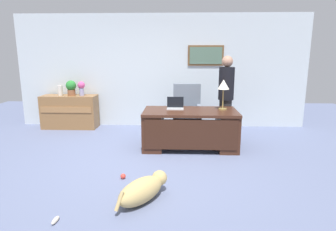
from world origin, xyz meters
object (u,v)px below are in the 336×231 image
(dog_toy_bone, at_px, (55,220))
(dog_lying, at_px, (143,189))
(vase_with_flowers, at_px, (81,87))
(vase_empty, at_px, (60,90))
(desk_lamp, at_px, (223,86))
(potted_plant, at_px, (71,87))
(credenza, at_px, (70,112))
(armchair, at_px, (187,113))
(person_standing, at_px, (226,96))
(dog_toy_ball, at_px, (123,176))
(desk, at_px, (190,128))
(laptop, at_px, (175,106))

(dog_toy_bone, bearing_deg, dog_lying, 29.00)
(vase_with_flowers, distance_m, vase_empty, 0.52)
(desk_lamp, bearing_deg, potted_plant, 159.32)
(credenza, relative_size, armchair, 1.15)
(armchair, height_order, person_standing, person_standing)
(credenza, relative_size, dog_toy_ball, 17.00)
(desk, xyz_separation_m, dog_lying, (-0.64, -2.06, -0.24))
(desk, height_order, armchair, armchair)
(desk, distance_m, vase_empty, 3.41)
(desk, xyz_separation_m, vase_empty, (-3.05, 1.42, 0.52))
(potted_plant, bearing_deg, dog_lying, -58.45)
(dog_lying, bearing_deg, desk, 72.70)
(laptop, height_order, potted_plant, potted_plant)
(vase_with_flowers, bearing_deg, vase_empty, 180.00)
(credenza, height_order, dog_toy_bone, credenza)
(laptop, height_order, desk_lamp, desk_lamp)
(desk_lamp, xyz_separation_m, dog_toy_ball, (-1.64, -1.57, -1.14))
(laptop, xyz_separation_m, vase_empty, (-2.77, 1.24, 0.13))
(person_standing, bearing_deg, vase_with_flowers, 167.96)
(dog_toy_ball, bearing_deg, vase_empty, 125.47)
(laptop, relative_size, dog_toy_bone, 2.09)
(desk, bearing_deg, dog_toy_ball, -125.34)
(desk, height_order, dog_toy_ball, desk)
(laptop, relative_size, vase_empty, 1.33)
(armchair, xyz_separation_m, vase_with_flowers, (-2.49, 0.54, 0.50))
(person_standing, bearing_deg, desk, -136.71)
(credenza, height_order, laptop, laptop)
(desk_lamp, distance_m, dog_toy_ball, 2.54)
(dog_toy_ball, bearing_deg, laptop, 65.71)
(dog_lying, relative_size, vase_empty, 3.21)
(armchair, distance_m, potted_plant, 2.84)
(armchair, distance_m, vase_with_flowers, 2.60)
(armchair, bearing_deg, dog_toy_ball, -112.81)
(desk_lamp, bearing_deg, armchair, 131.70)
(dog_lying, xyz_separation_m, potted_plant, (-2.14, 3.49, 0.84))
(credenza, relative_size, laptop, 4.05)
(desk_lamp, xyz_separation_m, vase_with_flowers, (-3.16, 1.28, -0.18))
(dog_toy_bone, bearing_deg, potted_plant, 107.41)
(vase_with_flowers, distance_m, potted_plant, 0.25)
(vase_empty, bearing_deg, dog_toy_bone, -69.14)
(desk, height_order, dog_lying, desk)
(armchair, distance_m, desk_lamp, 1.20)
(laptop, bearing_deg, vase_empty, 155.84)
(armchair, height_order, vase_with_flowers, vase_with_flowers)
(credenza, xyz_separation_m, laptop, (2.57, -1.24, 0.39))
(desk, bearing_deg, potted_plant, 152.91)
(dog_lying, xyz_separation_m, dog_toy_bone, (-0.89, -0.49, -0.13))
(vase_empty, bearing_deg, potted_plant, 0.00)
(vase_empty, height_order, dog_toy_ball, vase_empty)
(credenza, relative_size, dog_toy_bone, 8.46)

